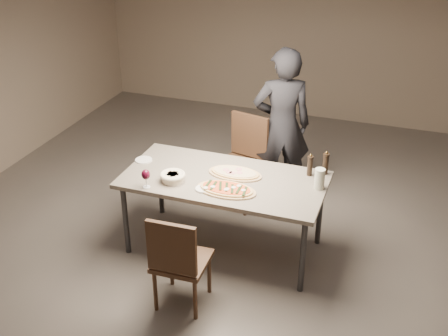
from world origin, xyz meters
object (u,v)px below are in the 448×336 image
(chair_far, at_px, (244,155))
(diner, at_px, (282,126))
(chair_near, at_px, (178,258))
(bread_basket, at_px, (173,176))
(zucchini_pizza, at_px, (226,189))
(ham_pizza, at_px, (235,173))
(pepper_mill_left, at_px, (310,165))
(carafe, at_px, (320,179))
(dining_table, at_px, (224,184))

(chair_far, xyz_separation_m, diner, (0.34, 0.20, 0.30))
(chair_near, bearing_deg, bread_basket, 114.06)
(zucchini_pizza, bearing_deg, chair_near, -96.45)
(ham_pizza, xyz_separation_m, pepper_mill_left, (0.63, 0.21, 0.08))
(diner, bearing_deg, pepper_mill_left, 96.82)
(ham_pizza, bearing_deg, carafe, -19.75)
(zucchini_pizza, bearing_deg, dining_table, 121.22)
(carafe, relative_size, diner, 0.11)
(diner, bearing_deg, zucchini_pizza, 60.83)
(dining_table, height_order, diner, diner)
(ham_pizza, relative_size, chair_near, 0.56)
(pepper_mill_left, bearing_deg, carafe, -58.33)
(dining_table, distance_m, ham_pizza, 0.14)
(dining_table, height_order, carafe, carafe)
(ham_pizza, distance_m, bread_basket, 0.56)
(ham_pizza, relative_size, diner, 0.30)
(carafe, xyz_separation_m, chair_near, (-0.89, -1.01, -0.35))
(dining_table, bearing_deg, pepper_mill_left, 23.49)
(chair_near, bearing_deg, chair_far, 89.28)
(chair_near, distance_m, diner, 2.07)
(ham_pizza, distance_m, diner, 1.04)
(pepper_mill_left, bearing_deg, chair_far, 142.88)
(dining_table, relative_size, ham_pizza, 3.64)
(carafe, height_order, chair_far, chair_far)
(pepper_mill_left, height_order, diner, diner)
(carafe, bearing_deg, bread_basket, -166.06)
(chair_far, bearing_deg, bread_basket, 87.91)
(zucchini_pizza, height_order, chair_near, chair_near)
(bread_basket, distance_m, chair_far, 1.19)
(chair_far, height_order, diner, diner)
(zucchini_pizza, bearing_deg, chair_far, 106.54)
(dining_table, height_order, zucchini_pizza, zucchini_pizza)
(diner, bearing_deg, dining_table, 54.86)
(dining_table, xyz_separation_m, chair_near, (-0.06, -0.90, -0.20))
(dining_table, distance_m, pepper_mill_left, 0.78)
(pepper_mill_left, bearing_deg, zucchini_pizza, -139.67)
(pepper_mill_left, relative_size, chair_near, 0.24)
(pepper_mill_left, xyz_separation_m, chair_far, (-0.81, 0.61, -0.32))
(chair_far, bearing_deg, chair_near, 104.21)
(bread_basket, xyz_separation_m, diner, (0.64, 1.32, 0.04))
(dining_table, distance_m, diner, 1.15)
(bread_basket, bearing_deg, dining_table, 26.93)
(ham_pizza, height_order, chair_near, chair_near)
(zucchini_pizza, distance_m, diner, 1.33)
(pepper_mill_left, relative_size, chair_far, 0.22)
(dining_table, xyz_separation_m, bread_basket, (-0.40, -0.21, 0.11))
(chair_near, bearing_deg, carafe, 46.41)
(chair_near, relative_size, diner, 0.53)
(chair_far, distance_m, diner, 0.50)
(dining_table, bearing_deg, chair_near, -93.98)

